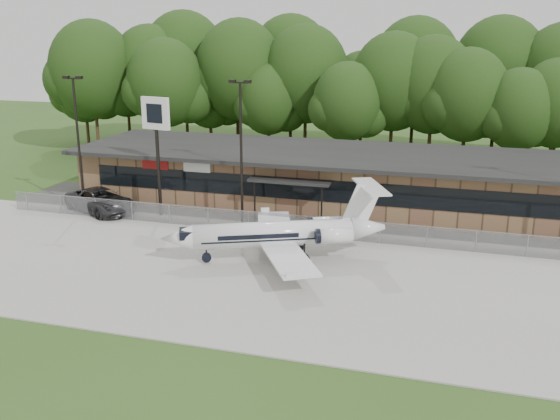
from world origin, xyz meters
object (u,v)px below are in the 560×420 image
(pole_sign, at_px, (156,126))
(suv, at_px, (101,201))
(business_jet, at_px, (281,235))
(terminal, at_px, (333,177))

(pole_sign, bearing_deg, suv, -164.67)
(business_jet, relative_size, pole_sign, 1.50)
(terminal, distance_m, suv, 18.10)
(terminal, xyz_separation_m, pole_sign, (-11.60, -7.14, 4.60))
(terminal, relative_size, business_jet, 3.09)
(pole_sign, bearing_deg, business_jet, -18.64)
(terminal, xyz_separation_m, business_jet, (-0.29, -13.55, -0.53))
(terminal, relative_size, suv, 6.32)
(business_jet, height_order, suv, business_jet)
(business_jet, xyz_separation_m, suv, (-16.13, 6.03, -0.74))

